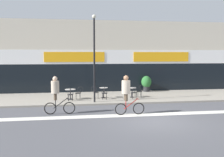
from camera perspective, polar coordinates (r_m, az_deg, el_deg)
ground_plane at (r=13.44m, az=9.23°, el=-9.17°), size 120.00×120.00×0.00m
sidewalk_slab at (r=20.30m, az=2.91°, el=-4.02°), size 40.00×5.50×0.12m
storefront_facade at (r=24.67m, az=0.72°, el=4.73°), size 40.00×4.06×6.23m
bike_lane_stripe at (r=14.79m, az=7.47°, el=-7.79°), size 36.00×0.70×0.01m
bistro_table_0 at (r=19.01m, az=-9.07°, el=-2.92°), size 0.77×0.77×0.73m
bistro_table_1 at (r=19.34m, az=-1.85°, el=-2.66°), size 0.63×0.63×0.78m
bistro_table_2 at (r=19.71m, az=4.39°, el=-2.62°), size 0.63×0.63×0.73m
cafe_chair_0_near at (r=18.39m, az=-9.06°, el=-3.23°), size 0.44×0.59×0.90m
cafe_chair_0_side at (r=19.01m, az=-7.18°, el=-2.92°), size 0.58×0.41×0.90m
cafe_chair_1_near at (r=18.73m, az=-1.65°, el=-3.01°), size 0.46×0.60×0.90m
cafe_chair_1_side at (r=19.29m, az=-3.70°, el=-2.78°), size 0.59×0.44×0.90m
cafe_chair_2_near at (r=19.11m, az=4.83°, el=-2.86°), size 0.42×0.59×0.90m
cafe_chair_2_side at (r=19.87m, az=6.15°, el=-2.56°), size 0.59×0.42×0.90m
planter_pot at (r=22.91m, az=7.48°, el=-0.96°), size 0.86×0.86×1.35m
lamp_post at (r=17.51m, az=-3.88°, el=5.61°), size 0.26×0.26×5.82m
cyclist_0 at (r=14.86m, az=-12.04°, el=-2.91°), size 1.72×0.48×2.13m
cyclist_1 at (r=14.41m, az=3.22°, el=-2.79°), size 1.67×0.49×2.19m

